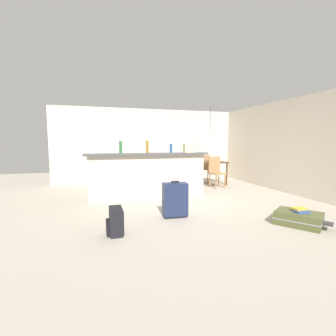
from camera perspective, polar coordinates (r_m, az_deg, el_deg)
name	(u,v)px	position (r m, az deg, el deg)	size (l,w,h in m)	color
ground_plane	(181,201)	(5.75, 3.11, -7.86)	(13.00, 13.00, 0.05)	#ADA393
wall_back	(152,145)	(8.51, -3.90, 5.37)	(6.60, 0.10, 2.50)	beige
wall_right	(280,146)	(7.44, 25.07, 4.69)	(0.10, 6.00, 2.50)	beige
partition_half_wall	(149,177)	(5.82, -4.62, -2.13)	(2.80, 0.20, 1.06)	beige
bar_countertop	(148,154)	(5.76, -4.66, 3.35)	(2.96, 0.40, 0.05)	#4C4C51
bottle_clear	(92,147)	(5.64, -17.60, 4.68)	(0.07, 0.07, 0.28)	silver
bottle_green	(121,147)	(5.63, -11.16, 4.89)	(0.07, 0.07, 0.29)	#2D6B38
bottle_amber	(147,147)	(5.75, -4.94, 5.04)	(0.06, 0.06, 0.29)	#9E661E
bottle_blue	(171,148)	(5.99, 0.71, 4.76)	(0.07, 0.07, 0.22)	#284C89
bottle_white	(197,148)	(6.13, 6.93, 4.68)	(0.07, 0.07, 0.20)	silver
grocery_bag	(189,148)	(6.08, 4.98, 4.76)	(0.26, 0.18, 0.22)	beige
dining_table	(208,164)	(7.90, 9.47, 0.85)	(1.10, 0.80, 0.74)	#4C331E
dining_chair_near_partition	(216,170)	(7.41, 11.33, -0.54)	(0.44, 0.44, 0.93)	#9E754C
dining_chair_far_side	(203,167)	(8.36, 8.24, 0.27)	(0.43, 0.43, 0.93)	#9E754C
pendant_lamp	(210,128)	(7.94, 10.00, 9.25)	(0.34, 0.34, 0.81)	black
suitcase_flat_olive	(299,218)	(4.60, 28.59, -10.47)	(0.80, 0.87, 0.22)	#51562D
suitcase_upright_navy	(175,199)	(4.42, 1.67, -7.41)	(0.46, 0.27, 0.67)	#1E284C
backpack_black	(115,222)	(3.70, -12.42, -12.34)	(0.25, 0.28, 0.42)	black
book_stack	(300,210)	(4.59, 28.88, -8.72)	(0.26, 0.25, 0.06)	#334C99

